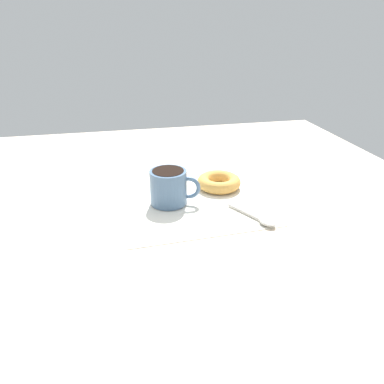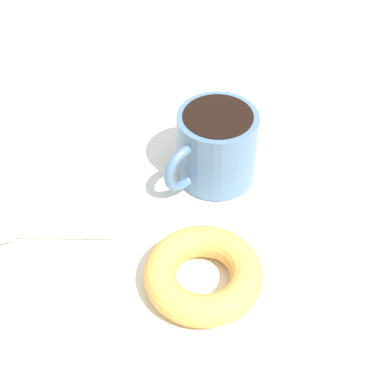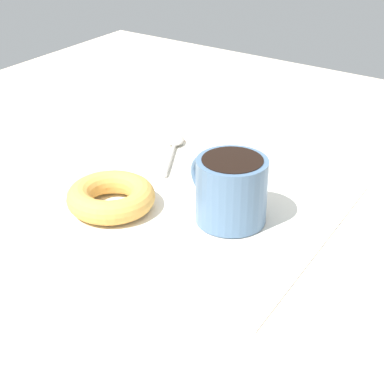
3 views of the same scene
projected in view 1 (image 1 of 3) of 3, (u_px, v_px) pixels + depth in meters
The scene contains 5 objects.
ground_plane at pixel (189, 202), 85.19cm from camera, with size 120.00×120.00×2.00cm, color beige.
napkin at pixel (192, 201), 83.28cm from camera, with size 31.23×31.23×0.30cm, color white.
coffee_cup at pixel (169, 186), 80.45cm from camera, with size 7.96×10.76×7.59cm.
donut at pixel (219, 182), 88.88cm from camera, with size 10.33×10.33×2.85cm, color gold.
spoon at pixel (261, 220), 74.37cm from camera, with size 11.60×7.17×0.90cm.
Camera 1 is at (-74.60, 15.40, 37.23)cm, focal length 35.00 mm.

